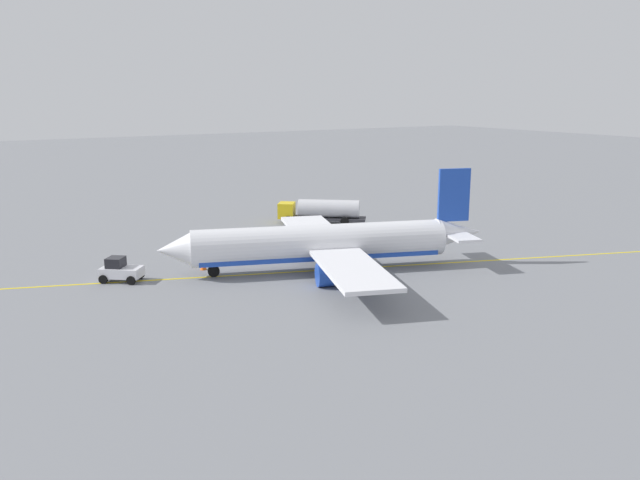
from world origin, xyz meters
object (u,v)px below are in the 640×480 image
object	(u,v)px
airplane	(325,244)
refueling_worker	(301,229)
safety_cone_nose	(203,266)
pushback_tug	(120,270)
fuel_tanker	(321,210)

from	to	relation	value
airplane	refueling_worker	world-z (taller)	airplane
refueling_worker	safety_cone_nose	xyz separation A→B (m)	(15.67, 8.46, -0.46)
pushback_tug	safety_cone_nose	xyz separation A→B (m)	(-7.83, 0.24, -0.64)
refueling_worker	safety_cone_nose	bearing A→B (deg)	28.36
fuel_tanker	safety_cone_nose	world-z (taller)	fuel_tanker
pushback_tug	refueling_worker	bearing A→B (deg)	-160.72
fuel_tanker	pushback_tug	distance (m)	32.06
fuel_tanker	refueling_worker	distance (m)	7.59
pushback_tug	fuel_tanker	bearing A→B (deg)	-155.93
airplane	refueling_worker	distance (m)	15.89
pushback_tug	refueling_worker	size ratio (longest dim) A/B	2.39
safety_cone_nose	refueling_worker	bearing A→B (deg)	-151.64
fuel_tanker	safety_cone_nose	distance (m)	25.27
refueling_worker	airplane	bearing A→B (deg)	68.81
airplane	refueling_worker	bearing A→B (deg)	-111.19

